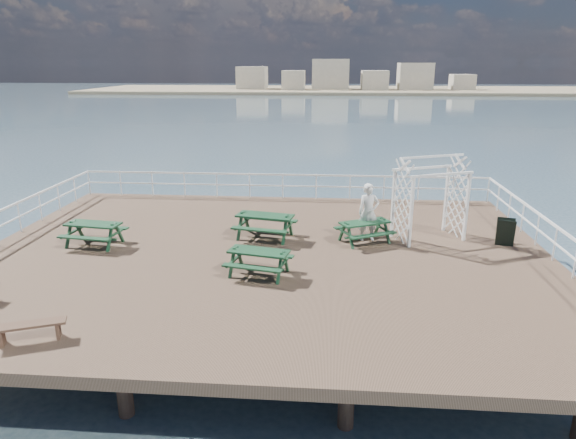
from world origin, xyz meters
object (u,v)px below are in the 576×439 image
(picnic_table_c, at_px, (365,227))
(trellis_arbor, at_px, (430,202))
(picnic_table_d, at_px, (259,257))
(picnic_table_a, at_px, (94,229))
(person, at_px, (369,212))
(flat_bench_far, at_px, (30,328))
(picnic_table_b, at_px, (265,221))

(picnic_table_c, distance_m, trellis_arbor, 2.36)
(picnic_table_d, height_order, trellis_arbor, trellis_arbor)
(picnic_table_c, bearing_deg, picnic_table_a, 159.30)
(trellis_arbor, bearing_deg, person, 166.00)
(flat_bench_far, xyz_separation_m, person, (7.67, 7.26, 0.66))
(picnic_table_b, xyz_separation_m, picnic_table_d, (0.22, -3.21, -0.07))
(trellis_arbor, distance_m, person, 2.09)
(person, bearing_deg, picnic_table_a, 176.18)
(picnic_table_a, distance_m, person, 9.07)
(picnic_table_c, height_order, picnic_table_d, picnic_table_d)
(flat_bench_far, bearing_deg, picnic_table_a, 80.21)
(picnic_table_c, height_order, flat_bench_far, picnic_table_c)
(picnic_table_c, xyz_separation_m, person, (0.12, 0.22, 0.46))
(picnic_table_b, xyz_separation_m, person, (3.48, 0.05, 0.38))
(picnic_table_b, distance_m, picnic_table_c, 3.37)
(picnic_table_b, distance_m, flat_bench_far, 8.34)
(picnic_table_b, bearing_deg, trellis_arbor, 15.78)
(picnic_table_b, xyz_separation_m, flat_bench_far, (-4.19, -7.20, -0.28))
(picnic_table_c, distance_m, flat_bench_far, 10.32)
(picnic_table_c, bearing_deg, picnic_table_b, 149.84)
(picnic_table_d, bearing_deg, flat_bench_far, -125.35)
(picnic_table_a, distance_m, picnic_table_d, 6.06)
(picnic_table_c, relative_size, picnic_table_d, 1.08)
(flat_bench_far, height_order, trellis_arbor, trellis_arbor)
(picnic_table_b, relative_size, picnic_table_d, 1.13)
(picnic_table_b, xyz_separation_m, picnic_table_c, (3.36, -0.17, -0.08))
(picnic_table_b, distance_m, trellis_arbor, 5.58)
(flat_bench_far, height_order, person, person)
(picnic_table_a, bearing_deg, flat_bench_far, -70.58)
(picnic_table_b, relative_size, trellis_arbor, 0.76)
(picnic_table_d, xyz_separation_m, person, (3.26, 3.26, 0.45))
(picnic_table_c, distance_m, picnic_table_d, 4.37)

